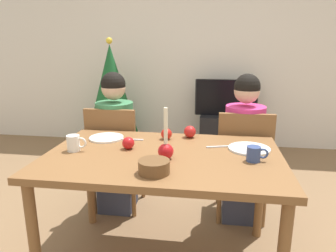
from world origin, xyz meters
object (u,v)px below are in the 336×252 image
Objects in this scene: person_right_child at (243,151)px; apple_by_left_plate at (166,134)px; tv_stand at (224,133)px; candle_centerpiece at (166,148)px; apple_by_right_mug at (190,132)px; dining_table at (163,167)px; plate_right at (249,149)px; person_left_child at (116,145)px; chair_right at (243,160)px; chair_left at (115,153)px; mug_right at (254,154)px; christmas_tree at (112,94)px; apple_near_candle at (128,143)px; plate_left at (106,138)px; mug_left at (74,143)px; tv at (226,98)px; bowl_walnuts at (155,167)px.

person_right_child is 0.69m from apple_by_left_plate.
candle_centerpiece is (-0.41, -2.38, 0.57)m from tv_stand.
apple_by_right_mug is (0.16, 0.06, 0.00)m from apple_by_left_plate.
dining_table is 0.55m from plate_right.
person_left_child reaches higher than apple_by_right_mug.
apple_by_right_mug is at bearing -148.31° from chair_right.
mug_right is at bearing -32.40° from chair_left.
apple_by_right_mug is (-0.31, -1.94, 0.55)m from tv_stand.
apple_near_candle is at bearing -69.03° from christmas_tree.
plate_left is 0.30m from mug_left.
plate_right is (0.07, -2.14, 0.05)m from tv.
bowl_walnuts is 0.42m from apple_near_candle.
mug_left is (-1.06, -0.18, 0.04)m from plate_right.
person_left_child is at bearing 86.05° from mug_left.
chair_left reaches higher than mug_right.
dining_table is 1.56× the size of chair_left.
chair_left is 7.53× the size of mug_right.
tv_stand is 2.40m from apple_near_candle.
christmas_tree is 2.60m from bowl_walnuts.
bowl_walnuts is at bearing -96.29° from candle_centerpiece.
tv_stand is 0.47m from tv.
apple_by_right_mug is (0.63, -0.25, 0.28)m from chair_left.
mug_right reaches higher than apple_near_candle.
dining_table is 0.82m from chair_right.
person_right_child is 1.06m from plate_left.
dining_table is 0.82m from person_left_child.
person_right_child is 1.67m from tv.
person_left_child reaches higher than plate_right.
apple_by_right_mug is (0.63, -0.28, 0.22)m from person_left_child.
dining_table is 5.97× the size of plate_left.
mug_right is (-0.01, -0.65, 0.28)m from chair_right.
person_left_child is 5.00× the size of plate_left.
tv is 10.29× the size of apple_near_candle.
chair_right is (1.03, 0.00, 0.00)m from chair_left.
chair_right is 0.51m from plate_right.
bowl_walnuts is at bearing -99.60° from tv_stand.
plate_right is at bearing -91.49° from person_right_child.
tv is 6.42× the size of mug_left.
candle_centerpiece reaches higher than plate_right.
apple_by_left_plate is at bearing 6.77° from plate_left.
dining_table is at bearing -100.88° from tv_stand.
bowl_walnuts is at bearing -120.39° from chair_right.
chair_right is (0.53, 0.61, -0.15)m from dining_table.
mug_left is 1.07m from mug_right.
person_right_child is (0.53, 0.64, -0.10)m from dining_table.
plate_right is at bearing -23.84° from chair_left.
apple_by_right_mug reaches higher than plate_left.
chair_right is at bearing 35.86° from apple_near_candle.
person_right_child reaches higher than apple_by_left_plate.
mug_right is 1.56× the size of apple_near_candle.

